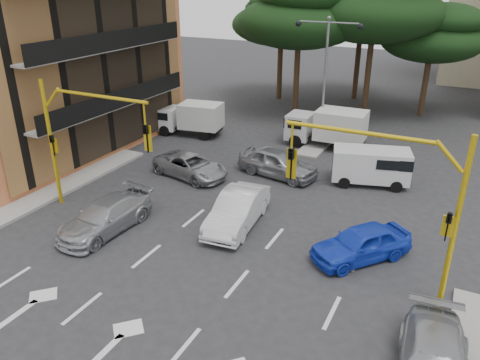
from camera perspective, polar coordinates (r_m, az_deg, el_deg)
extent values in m
plane|color=#28282B|center=(18.01, -6.15, -10.78)|extent=(120.00, 120.00, 0.00)
cube|color=gray|center=(31.20, 9.73, 4.58)|extent=(1.40, 6.00, 0.15)
cube|color=#C7573E|center=(33.43, -26.54, 15.14)|extent=(15.00, 16.00, 13.00)
cube|color=black|center=(27.95, -16.42, 14.30)|extent=(0.12, 14.72, 11.20)
cube|color=black|center=(56.49, 24.58, 19.15)|extent=(0.12, 11.04, 14.20)
cylinder|color=#382616|center=(37.26, 6.87, 11.74)|extent=(0.44, 0.44, 4.95)
ellipsoid|color=black|center=(36.60, 7.22, 18.57)|extent=(9.15, 9.15, 3.87)
ellipsoid|color=black|center=(36.96, 6.73, 20.70)|extent=(6.07, 6.07, 2.64)
cylinder|color=#382616|center=(37.80, 15.23, 11.61)|extent=(0.44, 0.44, 5.40)
ellipsoid|color=black|center=(37.14, 16.08, 18.94)|extent=(9.98, 9.98, 4.22)
cylinder|color=#382616|center=(42.02, 4.86, 12.89)|extent=(0.44, 0.44, 4.50)
ellipsoid|color=black|center=(41.44, 5.06, 18.39)|extent=(8.32, 8.32, 3.52)
ellipsoid|color=black|center=(40.73, 5.76, 20.67)|extent=(6.24, 6.24, 2.60)
ellipsoid|color=black|center=(41.81, 4.61, 20.10)|extent=(5.52, 5.52, 2.40)
cylinder|color=#382616|center=(39.32, 21.53, 10.24)|extent=(0.44, 0.44, 4.05)
ellipsoid|color=black|center=(38.73, 22.36, 15.46)|extent=(7.49, 7.49, 3.17)
ellipsoid|color=black|center=(38.14, 23.60, 17.51)|extent=(5.62, 5.62, 2.34)
ellipsoid|color=black|center=(38.96, 21.91, 17.19)|extent=(4.97, 4.97, 2.16)
cylinder|color=#382616|center=(43.05, 14.03, 12.85)|extent=(0.44, 0.44, 4.95)
ellipsoid|color=black|center=(42.48, 14.65, 18.74)|extent=(9.15, 9.15, 3.87)
cylinder|color=gold|center=(16.04, 24.77, -5.22)|extent=(0.18, 0.18, 6.00)
cylinder|color=gold|center=(15.16, 24.17, 2.64)|extent=(0.95, 0.14, 0.95)
cylinder|color=gold|center=(15.34, 14.18, 5.68)|extent=(4.80, 0.14, 0.14)
cylinder|color=gold|center=(16.05, 6.37, 5.38)|extent=(0.08, 0.08, 0.90)
imported|color=black|center=(16.41, 6.20, 1.90)|extent=(0.20, 0.24, 1.20)
cube|color=gold|center=(16.48, 6.30, 1.99)|extent=(0.36, 0.06, 1.10)
imported|color=black|center=(15.90, 23.96, -5.31)|extent=(0.16, 0.20, 1.00)
cube|color=gold|center=(15.99, 23.98, -5.15)|extent=(0.35, 0.08, 0.70)
cylinder|color=gold|center=(23.28, -21.99, 4.08)|extent=(0.18, 0.18, 6.00)
cylinder|color=gold|center=(22.28, -21.91, 9.33)|extent=(0.95, 0.14, 0.95)
cylinder|color=gold|center=(20.27, -16.71, 9.76)|extent=(4.80, 0.14, 0.14)
cylinder|color=gold|center=(18.98, -11.58, 7.95)|extent=(0.08, 0.08, 0.90)
imported|color=black|center=(19.28, -11.33, 4.95)|extent=(0.20, 0.24, 1.20)
cube|color=gold|center=(19.34, -11.19, 5.03)|extent=(0.36, 0.06, 1.10)
imported|color=black|center=(23.03, -21.88, 3.89)|extent=(0.16, 0.20, 1.00)
cube|color=gold|center=(23.09, -21.71, 3.97)|extent=(0.35, 0.08, 0.70)
cylinder|color=slate|center=(30.18, 10.24, 11.45)|extent=(0.16, 0.16, 7.50)
cylinder|color=slate|center=(29.89, 9.04, 18.51)|extent=(1.80, 0.10, 0.10)
sphere|color=black|center=(30.23, 7.13, 18.39)|extent=(0.36, 0.36, 0.36)
cylinder|color=slate|center=(29.39, 12.54, 18.17)|extent=(1.80, 0.10, 0.10)
sphere|color=black|center=(29.17, 14.50, 17.66)|extent=(0.36, 0.36, 0.36)
sphere|color=slate|center=(29.61, 10.82, 18.83)|extent=(0.24, 0.24, 0.24)
imported|color=silver|center=(20.43, -0.31, -3.66)|extent=(2.06, 4.73, 1.51)
imported|color=#1836C6|center=(18.76, 14.55, -7.47)|extent=(3.82, 4.12, 1.37)
imported|color=#9EA0A5|center=(20.88, -16.11, -4.29)|extent=(2.16, 4.76, 1.35)
imported|color=gray|center=(25.59, -6.06, 1.73)|extent=(4.73, 2.90, 1.23)
imported|color=gray|center=(25.56, 4.62, 2.12)|extent=(4.71, 2.54, 1.52)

